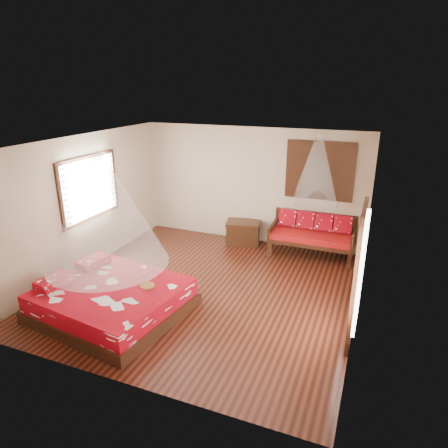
# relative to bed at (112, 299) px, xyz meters

# --- Properties ---
(room) EXTENTS (5.54, 5.54, 2.84)m
(room) POSITION_rel_bed_xyz_m (1.17, 1.36, 1.15)
(room) COLOR black
(room) RESTS_ON ground
(bed) EXTENTS (2.55, 2.36, 0.65)m
(bed) POSITION_rel_bed_xyz_m (0.00, 0.00, 0.00)
(bed) COLOR black
(bed) RESTS_ON floor
(daybed) EXTENTS (1.88, 0.84, 0.97)m
(daybed) POSITION_rel_bed_xyz_m (2.76, 3.75, 0.27)
(daybed) COLOR black
(daybed) RESTS_ON floor
(storage_chest) EXTENTS (0.93, 0.76, 0.56)m
(storage_chest) POSITION_rel_bed_xyz_m (1.07, 3.81, 0.03)
(storage_chest) COLOR black
(storage_chest) RESTS_ON floor
(shutter_panel) EXTENTS (1.52, 0.06, 1.32)m
(shutter_panel) POSITION_rel_bed_xyz_m (2.76, 4.08, 1.65)
(shutter_panel) COLOR black
(shutter_panel) RESTS_ON wall_back
(window_left) EXTENTS (0.10, 1.74, 1.34)m
(window_left) POSITION_rel_bed_xyz_m (-1.54, 1.56, 1.45)
(window_left) COLOR black
(window_left) RESTS_ON wall_left
(glazed_door) EXTENTS (0.08, 1.02, 2.16)m
(glazed_door) POSITION_rel_bed_xyz_m (3.89, 0.76, 0.82)
(glazed_door) COLOR black
(glazed_door) RESTS_ON floor
(wine_tray) EXTENTS (0.25, 0.25, 0.20)m
(wine_tray) POSITION_rel_bed_xyz_m (0.59, 0.23, 0.30)
(wine_tray) COLOR brown
(wine_tray) RESTS_ON bed
(mosquito_net_main) EXTENTS (1.99, 1.99, 1.80)m
(mosquito_net_main) POSITION_rel_bed_xyz_m (0.02, -0.00, 1.60)
(mosquito_net_main) COLOR white
(mosquito_net_main) RESTS_ON ceiling
(mosquito_net_daybed) EXTENTS (1.00, 1.00, 1.50)m
(mosquito_net_daybed) POSITION_rel_bed_xyz_m (2.76, 3.61, 1.75)
(mosquito_net_daybed) COLOR white
(mosquito_net_daybed) RESTS_ON ceiling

